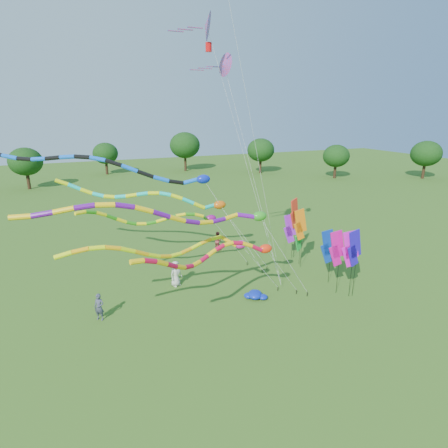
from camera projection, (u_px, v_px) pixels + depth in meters
name	position (u px, v px, depth m)	size (l,w,h in m)	color
ground	(280.00, 326.00, 21.26)	(160.00, 160.00, 0.00)	#295717
tree_ring	(269.00, 223.00, 20.61)	(116.07, 121.32, 9.67)	#382314
tube_kite_red	(224.00, 253.00, 19.73)	(11.11, 4.30, 6.35)	black
tube_kite_orange	(184.00, 248.00, 20.30)	(13.04, 2.88, 6.41)	black
tube_kite_purple	(183.00, 215.00, 18.97)	(15.92, 1.58, 8.47)	black
tube_kite_blue	(121.00, 169.00, 25.24)	(17.23, 6.82, 9.89)	black
tube_kite_cyan	(162.00, 198.00, 26.02)	(13.89, 4.34, 7.85)	black
tube_kite_green	(168.00, 218.00, 24.70)	(12.05, 2.43, 6.79)	black
delta_kite_high_a	(207.00, 26.00, 21.11)	(6.71, 3.09, 17.28)	black
delta_kite_high_c	(224.00, 65.00, 22.83)	(5.32, 3.63, 15.24)	black
banner_pole_magenta_a	(337.00, 249.00, 24.14)	(1.16, 0.29, 4.47)	black
banner_pole_orange	(300.00, 225.00, 28.23)	(1.16, 0.14, 4.74)	black
banner_pole_red	(294.00, 213.00, 29.94)	(1.09, 0.55, 5.11)	black
banner_pole_magenta_b	(350.00, 249.00, 23.74)	(1.12, 0.47, 4.58)	black
banner_pole_violet	(290.00, 229.00, 30.42)	(1.14, 0.38, 3.80)	black
banner_pole_green	(299.00, 236.00, 29.06)	(1.09, 0.56, 3.65)	black
banner_pole_blue_b	(328.00, 247.00, 25.84)	(1.15, 0.32, 4.00)	black
banner_pole_blue_a	(354.00, 248.00, 23.62)	(1.16, 0.15, 4.67)	black
blue_nylon_heap	(256.00, 295.00, 24.46)	(1.48, 1.35, 0.40)	#0D24A9
person_a	(176.00, 274.00, 25.93)	(0.89, 0.58, 1.83)	beige
person_b	(99.00, 307.00, 21.70)	(0.60, 0.39, 1.64)	#3B3E53
person_c	(217.00, 241.00, 32.73)	(0.80, 0.63, 1.65)	maroon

